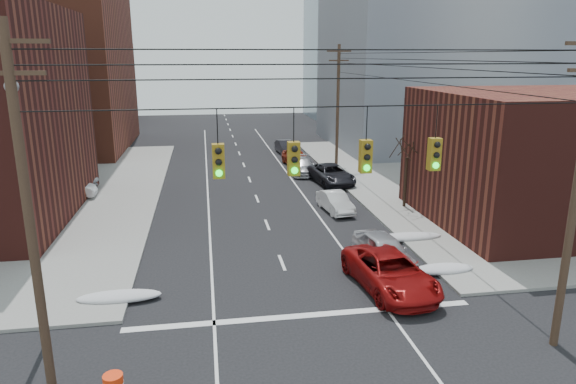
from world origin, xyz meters
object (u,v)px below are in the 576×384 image
object	(u,v)px
parked_car_d	(303,166)
parked_car_a	(384,250)
red_pickup	(390,272)
parked_car_b	(335,202)
lot_car_b	(61,179)
parked_car_f	(286,147)
parked_car_c	(331,174)
lot_car_d	(38,175)
lot_car_a	(65,189)
parked_car_e	(296,157)

from	to	relation	value
parked_car_d	parked_car_a	bearing A→B (deg)	-83.39
red_pickup	parked_car_b	xyz separation A→B (m)	(0.53, 11.75, -0.15)
lot_car_b	parked_car_f	bearing A→B (deg)	-47.55
red_pickup	parked_car_c	size ratio (longest dim) A/B	1.05
parked_car_f	lot_car_d	size ratio (longest dim) A/B	0.97
parked_car_c	lot_car_b	distance (m)	20.96
parked_car_b	lot_car_a	bearing A→B (deg)	156.02
red_pickup	parked_car_e	xyz separation A→B (m)	(0.53, 26.67, -0.04)
parked_car_c	parked_car_f	bearing A→B (deg)	89.00
parked_car_d	lot_car_a	bearing A→B (deg)	-156.70
parked_car_f	parked_car_e	bearing A→B (deg)	-94.91
lot_car_a	parked_car_e	bearing A→B (deg)	-64.12
red_pickup	parked_car_e	bearing A→B (deg)	82.47
parked_car_e	parked_car_f	size ratio (longest dim) A/B	1.06
parked_car_f	lot_car_b	size ratio (longest dim) A/B	0.77
parked_car_b	parked_car_c	size ratio (longest dim) A/B	0.71
parked_car_a	parked_car_d	xyz separation A→B (m)	(-0.10, 20.49, -0.09)
parked_car_b	parked_car_e	bearing A→B (deg)	83.41
red_pickup	lot_car_d	xyz separation A→B (m)	(-20.93, 22.20, 0.09)
parked_car_c	parked_car_e	bearing A→B (deg)	94.41
parked_car_a	parked_car_d	bearing A→B (deg)	82.95
lot_car_d	parked_car_a	bearing A→B (deg)	-133.21
parked_car_f	parked_car_b	bearing A→B (deg)	-94.91
parked_car_b	lot_car_d	distance (m)	23.87
parked_car_c	lot_car_b	bearing A→B (deg)	168.92
lot_car_a	lot_car_b	distance (m)	3.14
red_pickup	parked_car_b	size ratio (longest dim) A/B	1.46
parked_car_c	lot_car_d	xyz separation A→B (m)	(-23.06, 2.93, 0.13)
parked_car_b	parked_car_c	distance (m)	7.70
parked_car_a	parked_car_d	distance (m)	20.49
red_pickup	parked_car_c	xyz separation A→B (m)	(2.13, 19.28, -0.04)
parked_car_e	lot_car_a	size ratio (longest dim) A/B	1.08
red_pickup	lot_car_a	world-z (taller)	red_pickup
parked_car_f	lot_car_b	distance (m)	22.86
parked_car_a	lot_car_b	bearing A→B (deg)	130.06
lot_car_a	parked_car_c	bearing A→B (deg)	-85.58
parked_car_a	parked_car_f	xyz separation A→B (m)	(-0.10, 30.07, -0.08)
lot_car_a	lot_car_d	distance (m)	5.66
parked_car_e	lot_car_b	distance (m)	20.30
parked_car_d	lot_car_d	world-z (taller)	lot_car_d
parked_car_d	lot_car_b	size ratio (longest dim) A/B	0.86
parked_car_f	parked_car_a	bearing A→B (deg)	-94.72
red_pickup	parked_car_b	distance (m)	11.76
lot_car_a	red_pickup	bearing A→B (deg)	-135.20
parked_car_e	lot_car_a	xyz separation A→B (m)	(-18.33, -9.18, 0.07)
lot_car_d	parked_car_d	bearing A→B (deg)	-88.58
parked_car_f	lot_car_d	distance (m)	23.88
parked_car_f	lot_car_a	world-z (taller)	lot_car_a
parked_car_c	lot_car_b	size ratio (longest dim) A/B	1.00
red_pickup	parked_car_d	xyz separation A→B (m)	(0.53, 23.09, -0.12)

